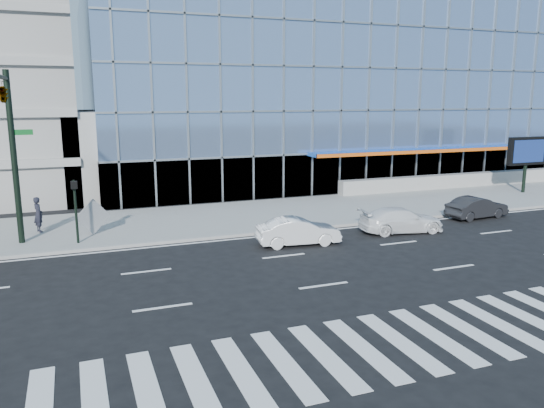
{
  "coord_description": "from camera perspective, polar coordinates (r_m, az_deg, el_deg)",
  "views": [
    {
      "loc": [
        -8.5,
        -20.95,
        6.94
      ],
      "look_at": [
        0.59,
        3.0,
        1.75
      ],
      "focal_mm": 35.0,
      "sensor_mm": 36.0,
      "label": 1
    }
  ],
  "objects": [
    {
      "name": "ground",
      "position": [
        23.65,
        1.26,
        -5.62
      ],
      "size": [
        160.0,
        160.0,
        0.0
      ],
      "primitive_type": "plane",
      "color": "black",
      "rests_on": "ground"
    },
    {
      "name": "sidewalk",
      "position": [
        30.95,
        -4.3,
        -1.4
      ],
      "size": [
        120.0,
        8.0,
        0.15
      ],
      "primitive_type": "cube",
      "color": "gray",
      "rests_on": "ground"
    },
    {
      "name": "theatre_building",
      "position": [
        52.07,
        4.94,
        12.02
      ],
      "size": [
        42.0,
        26.0,
        15.0
      ],
      "primitive_type": "cube",
      "color": "#7190BD",
      "rests_on": "ground"
    },
    {
      "name": "ramp_block",
      "position": [
        39.23,
        -17.08,
        5.18
      ],
      "size": [
        6.0,
        8.0,
        6.0
      ],
      "primitive_type": "cube",
      "color": "gray",
      "rests_on": "ground"
    },
    {
      "name": "retaining_wall",
      "position": [
        46.43,
        23.97,
        2.67
      ],
      "size": [
        30.0,
        0.8,
        1.0
      ],
      "primitive_type": "cube",
      "color": "gray",
      "rests_on": "sidewalk"
    },
    {
      "name": "traffic_signal",
      "position": [
        25.66,
        -26.66,
        8.52
      ],
      "size": [
        1.14,
        5.74,
        8.0
      ],
      "color": "black",
      "rests_on": "sidewalk"
    },
    {
      "name": "ped_signal_post",
      "position": [
        26.34,
        -20.41,
        0.22
      ],
      "size": [
        0.3,
        0.33,
        3.0
      ],
      "color": "black",
      "rests_on": "sidewalk"
    },
    {
      "name": "marquee_sign",
      "position": [
        42.23,
        25.71,
        5.05
      ],
      "size": [
        3.2,
        0.43,
        4.0
      ],
      "color": "black",
      "rests_on": "sidewalk"
    },
    {
      "name": "white_suv",
      "position": [
        28.43,
        13.72,
        -1.68
      ],
      "size": [
        4.64,
        2.39,
        1.29
      ],
      "primitive_type": "imported",
      "rotation": [
        0.0,
        0.0,
        1.43
      ],
      "color": "white",
      "rests_on": "ground"
    },
    {
      "name": "white_sedan",
      "position": [
        25.29,
        2.83,
        -2.96
      ],
      "size": [
        4.1,
        1.82,
        1.31
      ],
      "primitive_type": "imported",
      "rotation": [
        0.0,
        0.0,
        1.46
      ],
      "color": "silver",
      "rests_on": "ground"
    },
    {
      "name": "dark_sedan",
      "position": [
        33.03,
        21.17,
        -0.35
      ],
      "size": [
        3.94,
        1.71,
        1.26
      ],
      "primitive_type": "imported",
      "rotation": [
        0.0,
        0.0,
        1.67
      ],
      "color": "black",
      "rests_on": "ground"
    },
    {
      "name": "pedestrian",
      "position": [
        29.51,
        -23.84,
        -1.04
      ],
      "size": [
        0.66,
        0.78,
        1.82
      ],
      "primitive_type": "imported",
      "rotation": [
        0.0,
        0.0,
        1.99
      ],
      "color": "black",
      "rests_on": "sidewalk"
    },
    {
      "name": "tilted_panel",
      "position": [
        27.92,
        -18.69,
        -1.31
      ],
      "size": [
        1.73,
        0.72,
        1.84
      ],
      "primitive_type": "cube",
      "rotation": [
        0.0,
        0.84,
        0.37
      ],
      "color": "#9A9A9A",
      "rests_on": "sidewalk"
    }
  ]
}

